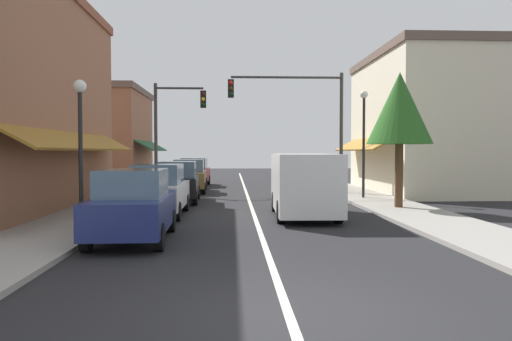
{
  "coord_description": "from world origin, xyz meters",
  "views": [
    {
      "loc": [
        -0.77,
        -6.7,
        2.21
      ],
      "look_at": [
        0.25,
        14.53,
        1.4
      ],
      "focal_mm": 35.37,
      "sensor_mm": 36.0,
      "label": 1
    }
  ],
  "objects_px": {
    "parked_car_distant_left": "(194,172)",
    "traffic_signal_mast_arm": "(303,111)",
    "street_lamp_right_mid": "(364,127)",
    "parked_car_nearest_left": "(133,205)",
    "parked_car_far_left": "(189,176)",
    "tree_right_near": "(400,109)",
    "parked_car_third_left": "(178,182)",
    "parked_car_second_left": "(159,190)",
    "traffic_signal_left_corner": "(172,121)",
    "street_lamp_left_near": "(80,127)",
    "van_in_lane": "(304,183)"
  },
  "relations": [
    {
      "from": "parked_car_distant_left",
      "to": "traffic_signal_mast_arm",
      "type": "bearing_deg",
      "value": -47.48
    },
    {
      "from": "traffic_signal_mast_arm",
      "to": "street_lamp_right_mid",
      "type": "distance_m",
      "value": 3.85
    },
    {
      "from": "parked_car_nearest_left",
      "to": "parked_car_far_left",
      "type": "distance_m",
      "value": 14.75
    },
    {
      "from": "tree_right_near",
      "to": "parked_car_third_left",
      "type": "bearing_deg",
      "value": 158.29
    },
    {
      "from": "parked_car_second_left",
      "to": "parked_car_far_left",
      "type": "distance_m",
      "value": 9.93
    },
    {
      "from": "traffic_signal_left_corner",
      "to": "street_lamp_right_mid",
      "type": "distance_m",
      "value": 10.16
    },
    {
      "from": "parked_car_far_left",
      "to": "traffic_signal_mast_arm",
      "type": "distance_m",
      "value": 7.03
    },
    {
      "from": "street_lamp_left_near",
      "to": "tree_right_near",
      "type": "xyz_separation_m",
      "value": [
        10.46,
        4.27,
        0.9
      ]
    },
    {
      "from": "parked_car_distant_left",
      "to": "traffic_signal_mast_arm",
      "type": "xyz_separation_m",
      "value": [
        5.99,
        -6.87,
        3.37
      ]
    },
    {
      "from": "traffic_signal_mast_arm",
      "to": "tree_right_near",
      "type": "bearing_deg",
      "value": -68.95
    },
    {
      "from": "street_lamp_right_mid",
      "to": "tree_right_near",
      "type": "distance_m",
      "value": 3.97
    },
    {
      "from": "parked_car_third_left",
      "to": "parked_car_distant_left",
      "type": "xyz_separation_m",
      "value": [
        -0.05,
        10.3,
        0.0
      ]
    },
    {
      "from": "tree_right_near",
      "to": "parked_car_distant_left",
      "type": "bearing_deg",
      "value": 122.17
    },
    {
      "from": "parked_car_distant_left",
      "to": "traffic_signal_left_corner",
      "type": "bearing_deg",
      "value": -96.99
    },
    {
      "from": "traffic_signal_mast_arm",
      "to": "street_lamp_left_near",
      "type": "height_order",
      "value": "traffic_signal_mast_arm"
    },
    {
      "from": "traffic_signal_mast_arm",
      "to": "traffic_signal_left_corner",
      "type": "bearing_deg",
      "value": 167.06
    },
    {
      "from": "van_in_lane",
      "to": "tree_right_near",
      "type": "xyz_separation_m",
      "value": [
        3.82,
        1.67,
        2.63
      ]
    },
    {
      "from": "street_lamp_left_near",
      "to": "street_lamp_right_mid",
      "type": "xyz_separation_m",
      "value": [
        10.15,
        8.2,
        0.43
      ]
    },
    {
      "from": "parked_car_nearest_left",
      "to": "street_lamp_left_near",
      "type": "distance_m",
      "value": 3.24
    },
    {
      "from": "parked_car_nearest_left",
      "to": "van_in_lane",
      "type": "relative_size",
      "value": 0.79
    },
    {
      "from": "van_in_lane",
      "to": "street_lamp_right_mid",
      "type": "xyz_separation_m",
      "value": [
        3.52,
        5.6,
        2.17
      ]
    },
    {
      "from": "street_lamp_right_mid",
      "to": "street_lamp_left_near",
      "type": "bearing_deg",
      "value": -141.06
    },
    {
      "from": "van_in_lane",
      "to": "street_lamp_right_mid",
      "type": "height_order",
      "value": "street_lamp_right_mid"
    },
    {
      "from": "parked_car_distant_left",
      "to": "street_lamp_left_near",
      "type": "distance_m",
      "value": 18.19
    },
    {
      "from": "traffic_signal_mast_arm",
      "to": "tree_right_near",
      "type": "relative_size",
      "value": 1.2
    },
    {
      "from": "parked_car_second_left",
      "to": "van_in_lane",
      "type": "relative_size",
      "value": 0.79
    },
    {
      "from": "van_in_lane",
      "to": "street_lamp_left_near",
      "type": "distance_m",
      "value": 7.34
    },
    {
      "from": "parked_car_nearest_left",
      "to": "parked_car_third_left",
      "type": "relative_size",
      "value": 1.0
    },
    {
      "from": "traffic_signal_left_corner",
      "to": "street_lamp_right_mid",
      "type": "xyz_separation_m",
      "value": [
        9.11,
        -4.47,
        -0.48
      ]
    },
    {
      "from": "parked_car_second_left",
      "to": "tree_right_near",
      "type": "distance_m",
      "value": 9.3
    },
    {
      "from": "parked_car_second_left",
      "to": "street_lamp_right_mid",
      "type": "relative_size",
      "value": 0.83
    },
    {
      "from": "parked_car_second_left",
      "to": "street_lamp_left_near",
      "type": "bearing_deg",
      "value": -119.15
    },
    {
      "from": "van_in_lane",
      "to": "street_lamp_left_near",
      "type": "xyz_separation_m",
      "value": [
        -6.64,
        -2.6,
        1.73
      ]
    },
    {
      "from": "parked_car_second_left",
      "to": "street_lamp_left_near",
      "type": "distance_m",
      "value": 4.0
    },
    {
      "from": "parked_car_distant_left",
      "to": "street_lamp_left_near",
      "type": "bearing_deg",
      "value": -94.39
    },
    {
      "from": "parked_car_nearest_left",
      "to": "van_in_lane",
      "type": "bearing_deg",
      "value": 41.04
    },
    {
      "from": "street_lamp_left_near",
      "to": "traffic_signal_left_corner",
      "type": "bearing_deg",
      "value": 85.3
    },
    {
      "from": "parked_car_distant_left",
      "to": "tree_right_near",
      "type": "distance_m",
      "value": 16.46
    },
    {
      "from": "traffic_signal_mast_arm",
      "to": "tree_right_near",
      "type": "xyz_separation_m",
      "value": [
        2.64,
        -6.85,
        -0.47
      ]
    },
    {
      "from": "tree_right_near",
      "to": "street_lamp_left_near",
      "type": "bearing_deg",
      "value": -157.77
    },
    {
      "from": "traffic_signal_left_corner",
      "to": "tree_right_near",
      "type": "distance_m",
      "value": 12.62
    },
    {
      "from": "parked_car_third_left",
      "to": "traffic_signal_mast_arm",
      "type": "height_order",
      "value": "traffic_signal_mast_arm"
    },
    {
      "from": "parked_car_nearest_left",
      "to": "traffic_signal_left_corner",
      "type": "relative_size",
      "value": 0.71
    },
    {
      "from": "traffic_signal_mast_arm",
      "to": "street_lamp_right_mid",
      "type": "bearing_deg",
      "value": -51.37
    },
    {
      "from": "parked_car_far_left",
      "to": "street_lamp_right_mid",
      "type": "relative_size",
      "value": 0.84
    },
    {
      "from": "parked_car_distant_left",
      "to": "tree_right_near",
      "type": "xyz_separation_m",
      "value": [
        8.63,
        -13.72,
        2.9
      ]
    },
    {
      "from": "van_in_lane",
      "to": "traffic_signal_mast_arm",
      "type": "relative_size",
      "value": 0.85
    },
    {
      "from": "tree_right_near",
      "to": "street_lamp_right_mid",
      "type": "bearing_deg",
      "value": 94.42
    },
    {
      "from": "tree_right_near",
      "to": "van_in_lane",
      "type": "bearing_deg",
      "value": -156.38
    },
    {
      "from": "street_lamp_left_near",
      "to": "parked_car_distant_left",
      "type": "bearing_deg",
      "value": 84.2
    }
  ]
}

